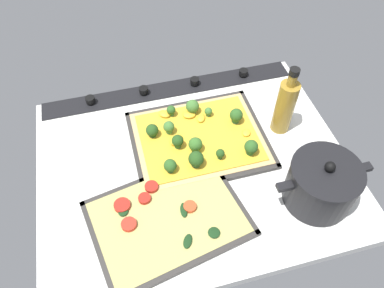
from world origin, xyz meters
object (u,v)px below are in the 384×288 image
baking_tray_front (199,140)px  oil_bottle (285,106)px  baking_tray_back (168,219)px  veggie_pizza_back (166,217)px  broccoli_pizza (198,137)px  cooking_pot (321,184)px

baking_tray_front → oil_bottle: size_ratio=1.73×
baking_tray_front → oil_bottle: oil_bottle is taller
baking_tray_back → veggie_pizza_back: (0.31, -0.27, 0.67)cm
broccoli_pizza → oil_bottle: oil_bottle is taller
veggie_pizza_back → broccoli_pizza: bearing=-122.8°
baking_tray_front → cooking_pot: bearing=132.9°
oil_bottle → veggie_pizza_back: bearing=28.2°
baking_tray_front → veggie_pizza_back: 25.17cm
veggie_pizza_back → oil_bottle: size_ratio=1.73×
broccoli_pizza → veggie_pizza_back: size_ratio=0.93×
baking_tray_front → baking_tray_back: (13.44, 21.34, 0.01)cm
baking_tray_front → cooking_pot: cooking_pot is taller
oil_bottle → baking_tray_front: bearing=-2.5°
veggie_pizza_back → cooking_pot: bearing=174.4°
broccoli_pizza → baking_tray_back: broccoli_pizza is taller
broccoli_pizza → baking_tray_back: 24.96cm
baking_tray_front → cooking_pot: (-22.89, 24.66, 5.64)cm
baking_tray_back → cooking_pot: (-36.33, 3.32, 5.64)cm
oil_bottle → baking_tray_back: bearing=28.7°
broccoli_pizza → cooking_pot: 33.94cm
broccoli_pizza → oil_bottle: 24.81cm
baking_tray_front → veggie_pizza_back: (13.76, 21.07, 0.68)cm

